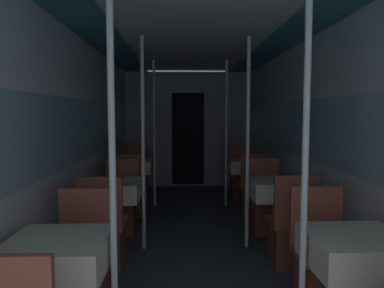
{
  "coord_description": "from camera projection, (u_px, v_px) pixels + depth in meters",
  "views": [
    {
      "loc": [
        -0.18,
        -1.55,
        1.48
      ],
      "look_at": [
        -0.05,
        2.17,
        1.17
      ],
      "focal_mm": 35.0,
      "sensor_mm": 36.0,
      "label": 1
    }
  ],
  "objects": [
    {
      "name": "dining_table_left_1",
      "position": [
        113.0,
        192.0,
        4.03
      ],
      "size": [
        0.57,
        0.57,
        0.75
      ],
      "color": "#4C4C51",
      "rests_on": "ground_plane"
    },
    {
      "name": "chair_left_near_1",
      "position": [
        104.0,
        239.0,
        3.54
      ],
      "size": [
        0.41,
        0.41,
        0.91
      ],
      "color": "brown",
      "rests_on": "ground_plane"
    },
    {
      "name": "dining_table_right_2",
      "position": [
        247.0,
        167.0,
        5.92
      ],
      "size": [
        0.57,
        0.57,
        0.75
      ],
      "color": "#4C4C51",
      "rests_on": "ground_plane"
    },
    {
      "name": "chair_right_near_2",
      "position": [
        253.0,
        195.0,
        5.44
      ],
      "size": [
        0.41,
        0.41,
        0.91
      ],
      "color": "brown",
      "rests_on": "ground_plane"
    },
    {
      "name": "dining_table_right_1",
      "position": [
        277.0,
        191.0,
        4.09
      ],
      "size": [
        0.57,
        0.57,
        0.75
      ],
      "color": "#4C4C51",
      "rests_on": "ground_plane"
    },
    {
      "name": "chair_left_far_0",
      "position": [
        82.0,
        276.0,
        2.73
      ],
      "size": [
        0.41,
        0.41,
        0.91
      ],
      "rotation": [
        0.0,
        0.0,
        3.14
      ],
      "color": "brown",
      "rests_on": "ground_plane"
    },
    {
      "name": "chair_right_far_2",
      "position": [
        241.0,
        182.0,
        6.46
      ],
      "size": [
        0.41,
        0.41,
        0.91
      ],
      "rotation": [
        0.0,
        0.0,
        3.14
      ],
      "color": "brown",
      "rests_on": "ground_plane"
    },
    {
      "name": "chair_right_far_0",
      "position": [
        322.0,
        272.0,
        2.8
      ],
      "size": [
        0.41,
        0.41,
        0.91
      ],
      "rotation": [
        0.0,
        0.0,
        3.14
      ],
      "color": "brown",
      "rests_on": "ground_plane"
    },
    {
      "name": "wall_left",
      "position": [
        83.0,
        141.0,
        4.21
      ],
      "size": [
        0.05,
        8.19,
        2.28
      ],
      "color": "silver",
      "rests_on": "ground_plane"
    },
    {
      "name": "bulkhead_far",
      "position": [
        188.0,
        130.0,
        7.49
      ],
      "size": [
        2.46,
        0.09,
        2.28
      ],
      "color": "gray",
      "rests_on": "ground_plane"
    },
    {
      "name": "dining_table_left_0",
      "position": [
        58.0,
        259.0,
        2.19
      ],
      "size": [
        0.57,
        0.57,
        0.75
      ],
      "color": "#4C4C51",
      "rests_on": "ground_plane"
    },
    {
      "name": "support_pole_left_0",
      "position": [
        112.0,
        171.0,
        2.16
      ],
      "size": [
        0.04,
        0.04,
        2.28
      ],
      "color": "silver",
      "rests_on": "ground_plane"
    },
    {
      "name": "chair_left_near_2",
      "position": [
        130.0,
        196.0,
        5.38
      ],
      "size": [
        0.41,
        0.41,
        0.91
      ],
      "color": "brown",
      "rests_on": "ground_plane"
    },
    {
      "name": "chair_left_far_2",
      "position": [
        138.0,
        182.0,
        6.4
      ],
      "size": [
        0.41,
        0.41,
        0.91
      ],
      "rotation": [
        0.0,
        0.0,
        3.14
      ],
      "color": "brown",
      "rests_on": "ground_plane"
    },
    {
      "name": "support_pole_left_1",
      "position": [
        143.0,
        144.0,
        4.0
      ],
      "size": [
        0.04,
        0.04,
        2.28
      ],
      "color": "silver",
      "rests_on": "ground_plane"
    },
    {
      "name": "ceiling_panel",
      "position": [
        195.0,
        37.0,
        4.16
      ],
      "size": [
        2.52,
        8.19,
        0.07
      ],
      "color": "silver",
      "rests_on": "wall_left"
    },
    {
      "name": "support_pole_right_1",
      "position": [
        248.0,
        144.0,
        4.03
      ],
      "size": [
        0.04,
        0.04,
        2.28
      ],
      "color": "silver",
      "rests_on": "ground_plane"
    },
    {
      "name": "support_pole_right_2",
      "position": [
        226.0,
        134.0,
        5.87
      ],
      "size": [
        0.04,
        0.04,
        2.28
      ],
      "color": "silver",
      "rests_on": "ground_plane"
    },
    {
      "name": "wall_right",
      "position": [
        304.0,
        140.0,
        4.3
      ],
      "size": [
        0.05,
        8.19,
        2.28
      ],
      "color": "silver",
      "rests_on": "ground_plane"
    },
    {
      "name": "support_pole_right_0",
      "position": [
        305.0,
        170.0,
        2.2
      ],
      "size": [
        0.04,
        0.04,
        2.28
      ],
      "color": "silver",
      "rests_on": "ground_plane"
    },
    {
      "name": "dining_table_left_2",
      "position": [
        134.0,
        168.0,
        5.86
      ],
      "size": [
        0.57,
        0.57,
        0.75
      ],
      "color": "#4C4C51",
      "rests_on": "ground_plane"
    },
    {
      "name": "dining_table_right_0",
      "position": [
        356.0,
        255.0,
        2.26
      ],
      "size": [
        0.57,
        0.57,
        0.75
      ],
      "color": "#4C4C51",
      "rests_on": "ground_plane"
    },
    {
      "name": "chair_left_far_1",
      "position": [
        121.0,
        210.0,
        4.57
      ],
      "size": [
        0.41,
        0.41,
        0.91
      ],
      "rotation": [
        0.0,
        0.0,
        3.14
      ],
      "color": "brown",
      "rests_on": "ground_plane"
    },
    {
      "name": "chair_right_near_1",
      "position": [
        290.0,
        237.0,
        3.6
      ],
      "size": [
        0.41,
        0.41,
        0.91
      ],
      "color": "brown",
      "rests_on": "ground_plane"
    },
    {
      "name": "chair_right_far_1",
      "position": [
        265.0,
        209.0,
        4.63
      ],
      "size": [
        0.41,
        0.41,
        0.91
      ],
      "rotation": [
        0.0,
        0.0,
        3.14
      ],
      "color": "brown",
      "rests_on": "ground_plane"
    },
    {
      "name": "support_pole_left_2",
      "position": [
        154.0,
        134.0,
        5.83
      ],
      "size": [
        0.04,
        0.04,
        2.28
      ],
      "color": "silver",
      "rests_on": "ground_plane"
    }
  ]
}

